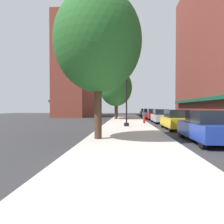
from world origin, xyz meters
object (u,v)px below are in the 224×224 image
at_px(car_blue, 206,127).
at_px(car_yellow, 176,120).
at_px(fire_hydrant, 144,120).
at_px(parking_meter_near, 143,115).
at_px(lamppost, 127,93).
at_px(tree_far, 116,88).
at_px(tree_mid, 117,87).
at_px(tree_near, 98,42).
at_px(car_silver, 161,116).
at_px(car_black, 145,112).
at_px(car_white, 148,113).
at_px(car_red, 153,114).

bearing_deg(car_blue, car_yellow, 91.63).
relative_size(fire_hydrant, parking_meter_near, 0.60).
height_order(lamppost, car_yellow, lamppost).
relative_size(tree_far, car_yellow, 1.79).
bearing_deg(lamppost, car_blue, -61.65).
bearing_deg(tree_mid, fire_hydrant, -74.50).
distance_m(tree_near, car_blue, 7.27).
relative_size(lamppost, car_blue, 1.37).
distance_m(car_silver, car_black, 19.73).
height_order(parking_meter_near, car_blue, car_blue).
bearing_deg(car_blue, car_white, 91.63).
bearing_deg(car_silver, car_yellow, -89.90).
bearing_deg(car_silver, car_white, 90.10).
height_order(fire_hydrant, car_silver, car_silver).
bearing_deg(parking_meter_near, car_blue, -82.21).
distance_m(car_yellow, car_white, 20.39).
distance_m(fire_hydrant, car_white, 15.60).
bearing_deg(tree_mid, car_yellow, -72.24).
bearing_deg(car_yellow, car_blue, -90.14).
xyz_separation_m(car_blue, car_white, (0.00, 26.42, 0.00)).
bearing_deg(car_white, parking_meter_near, -100.37).
bearing_deg(car_silver, lamppost, -126.72).
height_order(car_red, car_black, same).
distance_m(lamppost, car_black, 25.63).
bearing_deg(car_silver, parking_meter_near, 147.56).
distance_m(lamppost, parking_meter_near, 7.38).
relative_size(parking_meter_near, car_blue, 0.30).
bearing_deg(car_blue, fire_hydrant, 102.66).
bearing_deg(parking_meter_near, tree_far, 125.71).
height_order(tree_near, car_silver, tree_near).
bearing_deg(parking_meter_near, car_black, 83.98).
distance_m(lamppost, tree_near, 7.83).
relative_size(fire_hydrant, car_white, 0.18).
relative_size(tree_near, car_black, 1.85).
bearing_deg(car_red, car_blue, -91.54).
distance_m(lamppost, car_silver, 7.22).
height_order(car_silver, car_black, same).
xyz_separation_m(car_blue, car_black, (0.00, 32.75, 0.00)).
distance_m(fire_hydrant, car_red, 8.71).
height_order(fire_hydrant, car_yellow, car_yellow).
bearing_deg(car_black, tree_far, -114.85).
height_order(lamppost, tree_mid, tree_mid).
bearing_deg(tree_near, car_red, 73.57).
bearing_deg(car_black, lamppost, -100.93).
height_order(parking_meter_near, car_black, car_black).
bearing_deg(car_blue, car_black, 91.63).
relative_size(lamppost, car_white, 1.37).
distance_m(tree_mid, car_white, 7.88).
xyz_separation_m(parking_meter_near, tree_mid, (-3.78, 9.67, 4.66)).
bearing_deg(car_black, car_blue, -91.73).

